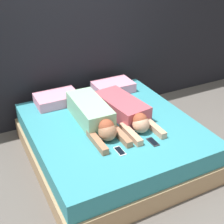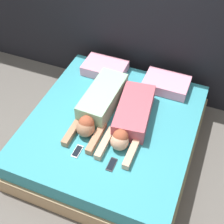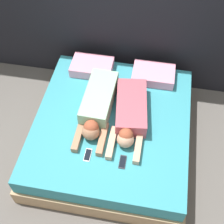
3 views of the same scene
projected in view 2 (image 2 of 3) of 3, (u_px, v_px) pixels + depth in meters
name	position (u px, v px, depth m)	size (l,w,h in m)	color
ground_plane	(112.00, 147.00, 3.76)	(12.00, 12.00, 0.00)	#5B5651
wall_back	(150.00, 3.00, 3.55)	(12.00, 0.06, 2.60)	black
bed	(112.00, 135.00, 3.60)	(1.85, 2.00, 0.46)	tan
pillow_head_left	(105.00, 68.00, 3.97)	(0.53, 0.36, 0.13)	pink
pillow_head_right	(166.00, 84.00, 3.76)	(0.53, 0.36, 0.13)	pink
person_left	(99.00, 104.00, 3.45)	(0.34, 1.07, 0.23)	#8CBF99
person_right	(131.00, 118.00, 3.34)	(0.43, 1.07, 0.22)	#B24C59
cell_phone_left	(77.00, 151.00, 3.14)	(0.07, 0.16, 0.01)	silver
cell_phone_right	(112.00, 164.00, 3.03)	(0.07, 0.16, 0.01)	#2D2D33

